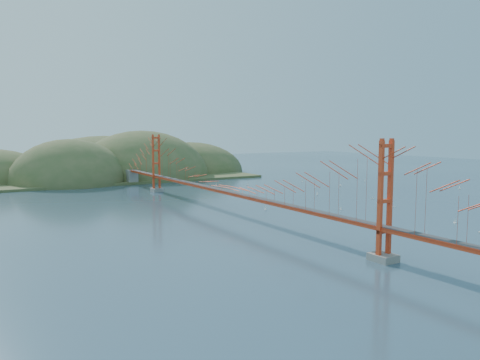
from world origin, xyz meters
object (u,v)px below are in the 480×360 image
bridge (228,167)px  sailboat_2 (378,202)px  sailboat_0 (455,222)px  sailboat_1 (394,206)px

bridge → sailboat_2: (27.09, -4.49, -6.86)m
bridge → sailboat_0: bridge is taller
sailboat_1 → sailboat_0: (-3.55, -13.50, 0.01)m
sailboat_2 → sailboat_1: 4.22m
sailboat_2 → sailboat_0: 18.17m
bridge → sailboat_2: bridge is taller
sailboat_1 → bridge: bearing=161.8°
sailboat_1 → sailboat_0: size_ratio=0.88×
bridge → sailboat_0: 32.48m
sailboat_2 → sailboat_0: sailboat_0 is taller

